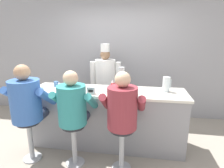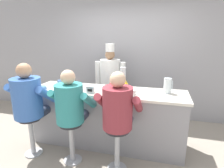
{
  "view_description": "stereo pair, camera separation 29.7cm",
  "coord_description": "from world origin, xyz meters",
  "px_view_note": "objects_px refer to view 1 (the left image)",
  "views": [
    {
      "loc": [
        0.55,
        -2.57,
        1.85
      ],
      "look_at": [
        0.09,
        0.3,
        1.09
      ],
      "focal_mm": 30.0,
      "sensor_mm": 36.0,
      "label": 1
    },
    {
      "loc": [
        0.84,
        -2.51,
        1.85
      ],
      "look_at": [
        0.09,
        0.3,
        1.09
      ],
      "focal_mm": 30.0,
      "sensor_mm": 36.0,
      "label": 2
    }
  ],
  "objects_px": {
    "hot_sauce_bottle_orange": "(119,87)",
    "coffee_mug_white": "(135,93)",
    "mustard_bottle_yellow": "(127,88)",
    "cook_in_whites_near": "(105,80)",
    "ketchup_bottle_red": "(113,88)",
    "breakfast_plate": "(110,90)",
    "cup_stack_steel": "(122,77)",
    "napkin_dispenser_chrome": "(91,90)",
    "diner_seated_teal": "(73,107)",
    "water_pitcher_clear": "(166,84)",
    "diner_seated_blue": "(27,102)",
    "coffee_mug_blue": "(56,84)",
    "diner_seated_maroon": "(122,110)",
    "cereal_bowl": "(39,90)"
  },
  "relations": [
    {
      "from": "ketchup_bottle_red",
      "to": "diner_seated_blue",
      "type": "relative_size",
      "value": 0.16
    },
    {
      "from": "breakfast_plate",
      "to": "diner_seated_blue",
      "type": "relative_size",
      "value": 0.15
    },
    {
      "from": "breakfast_plate",
      "to": "cereal_bowl",
      "type": "xyz_separation_m",
      "value": [
        -1.14,
        -0.23,
        0.01
      ]
    },
    {
      "from": "breakfast_plate",
      "to": "cup_stack_steel",
      "type": "relative_size",
      "value": 0.62
    },
    {
      "from": "water_pitcher_clear",
      "to": "breakfast_plate",
      "type": "bearing_deg",
      "value": -174.47
    },
    {
      "from": "breakfast_plate",
      "to": "cook_in_whites_near",
      "type": "distance_m",
      "value": 0.93
    },
    {
      "from": "breakfast_plate",
      "to": "diner_seated_maroon",
      "type": "height_order",
      "value": "diner_seated_maroon"
    },
    {
      "from": "napkin_dispenser_chrome",
      "to": "diner_seated_maroon",
      "type": "height_order",
      "value": "diner_seated_maroon"
    },
    {
      "from": "coffee_mug_blue",
      "to": "napkin_dispenser_chrome",
      "type": "relative_size",
      "value": 1.0
    },
    {
      "from": "coffee_mug_white",
      "to": "diner_seated_maroon",
      "type": "relative_size",
      "value": 0.09
    },
    {
      "from": "cook_in_whites_near",
      "to": "diner_seated_maroon",
      "type": "bearing_deg",
      "value": -70.61
    },
    {
      "from": "hot_sauce_bottle_orange",
      "to": "ketchup_bottle_red",
      "type": "bearing_deg",
      "value": -116.4
    },
    {
      "from": "coffee_mug_blue",
      "to": "coffee_mug_white",
      "type": "xyz_separation_m",
      "value": [
        1.4,
        -0.31,
        0.0
      ]
    },
    {
      "from": "mustard_bottle_yellow",
      "to": "cup_stack_steel",
      "type": "distance_m",
      "value": 0.4
    },
    {
      "from": "diner_seated_blue",
      "to": "diner_seated_teal",
      "type": "distance_m",
      "value": 0.69
    },
    {
      "from": "ketchup_bottle_red",
      "to": "cook_in_whites_near",
      "type": "bearing_deg",
      "value": 106.63
    },
    {
      "from": "coffee_mug_blue",
      "to": "napkin_dispenser_chrome",
      "type": "xyz_separation_m",
      "value": [
        0.72,
        -0.32,
        0.01
      ]
    },
    {
      "from": "water_pitcher_clear",
      "to": "mustard_bottle_yellow",
      "type": "bearing_deg",
      "value": -156.07
    },
    {
      "from": "mustard_bottle_yellow",
      "to": "cook_in_whites_near",
      "type": "relative_size",
      "value": 0.14
    },
    {
      "from": "cereal_bowl",
      "to": "diner_seated_blue",
      "type": "relative_size",
      "value": 0.1
    },
    {
      "from": "breakfast_plate",
      "to": "coffee_mug_blue",
      "type": "height_order",
      "value": "coffee_mug_blue"
    },
    {
      "from": "hot_sauce_bottle_orange",
      "to": "diner_seated_teal",
      "type": "height_order",
      "value": "diner_seated_teal"
    },
    {
      "from": "water_pitcher_clear",
      "to": "cook_in_whites_near",
      "type": "bearing_deg",
      "value": 144.96
    },
    {
      "from": "cup_stack_steel",
      "to": "coffee_mug_white",
      "type": "bearing_deg",
      "value": -59.18
    },
    {
      "from": "cook_in_whites_near",
      "to": "diner_seated_blue",
      "type": "bearing_deg",
      "value": -120.18
    },
    {
      "from": "ketchup_bottle_red",
      "to": "napkin_dispenser_chrome",
      "type": "bearing_deg",
      "value": -177.74
    },
    {
      "from": "water_pitcher_clear",
      "to": "diner_seated_blue",
      "type": "height_order",
      "value": "diner_seated_blue"
    },
    {
      "from": "cup_stack_steel",
      "to": "diner_seated_maroon",
      "type": "height_order",
      "value": "diner_seated_maroon"
    },
    {
      "from": "cup_stack_steel",
      "to": "diner_seated_blue",
      "type": "relative_size",
      "value": 0.24
    },
    {
      "from": "coffee_mug_blue",
      "to": "coffee_mug_white",
      "type": "relative_size",
      "value": 0.95
    },
    {
      "from": "ketchup_bottle_red",
      "to": "cup_stack_steel",
      "type": "relative_size",
      "value": 0.65
    },
    {
      "from": "hot_sauce_bottle_orange",
      "to": "cup_stack_steel",
      "type": "distance_m",
      "value": 0.27
    },
    {
      "from": "coffee_mug_white",
      "to": "diner_seated_blue",
      "type": "distance_m",
      "value": 1.58
    },
    {
      "from": "coffee_mug_blue",
      "to": "napkin_dispenser_chrome",
      "type": "distance_m",
      "value": 0.79
    },
    {
      "from": "diner_seated_maroon",
      "to": "coffee_mug_white",
      "type": "bearing_deg",
      "value": 67.9
    },
    {
      "from": "coffee_mug_white",
      "to": "cup_stack_steel",
      "type": "relative_size",
      "value": 0.36
    },
    {
      "from": "cup_stack_steel",
      "to": "diner_seated_teal",
      "type": "bearing_deg",
      "value": -127.0
    },
    {
      "from": "ketchup_bottle_red",
      "to": "diner_seated_blue",
      "type": "distance_m",
      "value": 1.26
    },
    {
      "from": "mustard_bottle_yellow",
      "to": "napkin_dispenser_chrome",
      "type": "relative_size",
      "value": 1.88
    },
    {
      "from": "cook_in_whites_near",
      "to": "ketchup_bottle_red",
      "type": "bearing_deg",
      "value": -73.37
    },
    {
      "from": "cup_stack_steel",
      "to": "mustard_bottle_yellow",
      "type": "bearing_deg",
      "value": -71.81
    },
    {
      "from": "diner_seated_maroon",
      "to": "hot_sauce_bottle_orange",
      "type": "bearing_deg",
      "value": 101.34
    },
    {
      "from": "diner_seated_maroon",
      "to": "cook_in_whites_near",
      "type": "xyz_separation_m",
      "value": [
        -0.52,
        1.49,
        0.04
      ]
    },
    {
      "from": "napkin_dispenser_chrome",
      "to": "diner_seated_teal",
      "type": "distance_m",
      "value": 0.42
    },
    {
      "from": "hot_sauce_bottle_orange",
      "to": "coffee_mug_white",
      "type": "distance_m",
      "value": 0.31
    },
    {
      "from": "coffee_mug_blue",
      "to": "diner_seated_maroon",
      "type": "distance_m",
      "value": 1.43
    },
    {
      "from": "mustard_bottle_yellow",
      "to": "napkin_dispenser_chrome",
      "type": "xyz_separation_m",
      "value": [
        -0.55,
        -0.05,
        -0.05
      ]
    },
    {
      "from": "ketchup_bottle_red",
      "to": "water_pitcher_clear",
      "type": "bearing_deg",
      "value": 20.22
    },
    {
      "from": "coffee_mug_blue",
      "to": "diner_seated_maroon",
      "type": "xyz_separation_m",
      "value": [
        1.25,
        -0.68,
        -0.13
      ]
    },
    {
      "from": "water_pitcher_clear",
      "to": "cereal_bowl",
      "type": "distance_m",
      "value": 2.06
    }
  ]
}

